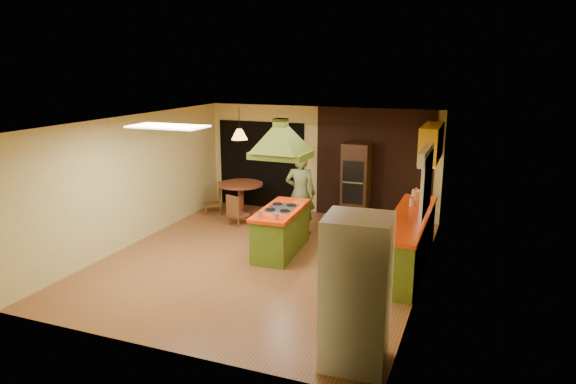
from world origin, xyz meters
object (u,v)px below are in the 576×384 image
at_px(canister_large, 416,195).
at_px(man, 300,193).
at_px(wall_oven, 356,182).
at_px(refrigerator, 356,292).
at_px(kitchen_island, 281,230).
at_px(dining_table, 241,193).

bearing_deg(canister_large, man, -179.17).
height_order(wall_oven, canister_large, wall_oven).
bearing_deg(refrigerator, wall_oven, 100.12).
height_order(man, refrigerator, refrigerator).
height_order(kitchen_island, canister_large, canister_large).
height_order(man, canister_large, man).
relative_size(man, refrigerator, 0.95).
height_order(kitchen_island, dining_table, kitchen_island).
bearing_deg(canister_large, wall_oven, 138.86).
bearing_deg(man, wall_oven, -130.91).
bearing_deg(kitchen_island, man, 89.03).
distance_m(wall_oven, canister_large, 1.96).
relative_size(wall_oven, canister_large, 8.57).
bearing_deg(kitchen_island, refrigerator, -58.36).
xyz_separation_m(kitchen_island, canister_large, (2.26, 1.23, 0.59)).
distance_m(man, canister_large, 2.32).
bearing_deg(kitchen_island, wall_oven, 69.15).
height_order(refrigerator, dining_table, refrigerator).
bearing_deg(wall_oven, dining_table, -167.58).
xyz_separation_m(refrigerator, dining_table, (-3.94, 5.01, -0.36)).
height_order(kitchen_island, refrigerator, refrigerator).
xyz_separation_m(wall_oven, dining_table, (-2.56, -0.60, -0.34)).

